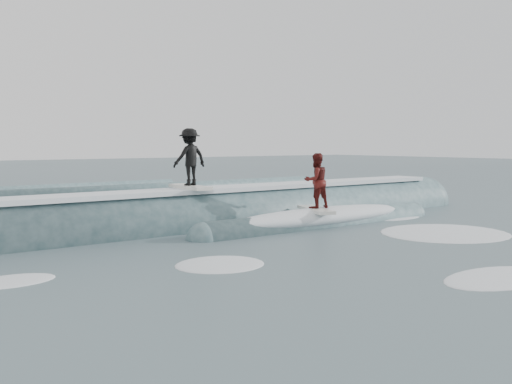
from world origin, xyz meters
TOP-DOWN VIEW (x-y plane):
  - ground at (0.00, 0.00)m, footprint 160.00×160.00m
  - breaking_wave at (0.22, 4.06)m, footprint 21.91×3.95m
  - surfer_black at (-1.84, 4.33)m, footprint 1.21×2.03m
  - surfer_red at (1.49, 2.13)m, footprint 1.24×2.06m
  - whitewater at (1.71, -1.98)m, footprint 16.38×8.53m
  - far_swells at (-1.38, 17.65)m, footprint 35.39×8.65m

SIDE VIEW (x-z plane):
  - ground at x=0.00m, z-range 0.00..0.00m
  - whitewater at x=1.71m, z-range -0.05..0.05m
  - far_swells at x=-1.38m, z-range -0.40..0.40m
  - breaking_wave at x=0.22m, z-range -1.13..1.21m
  - surfer_red at x=1.49m, z-range 0.45..2.30m
  - surfer_black at x=-1.84m, z-range 1.22..3.10m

